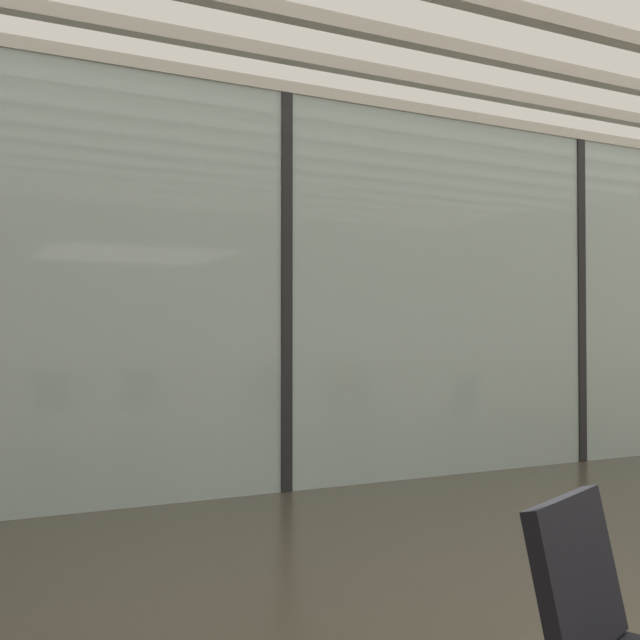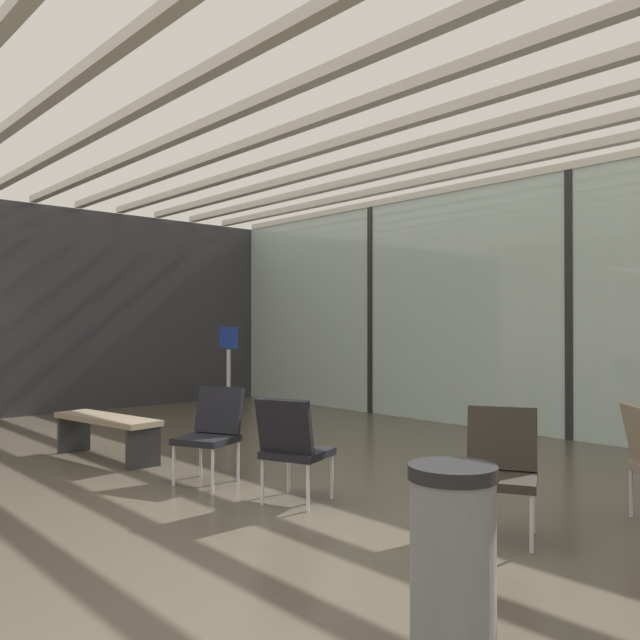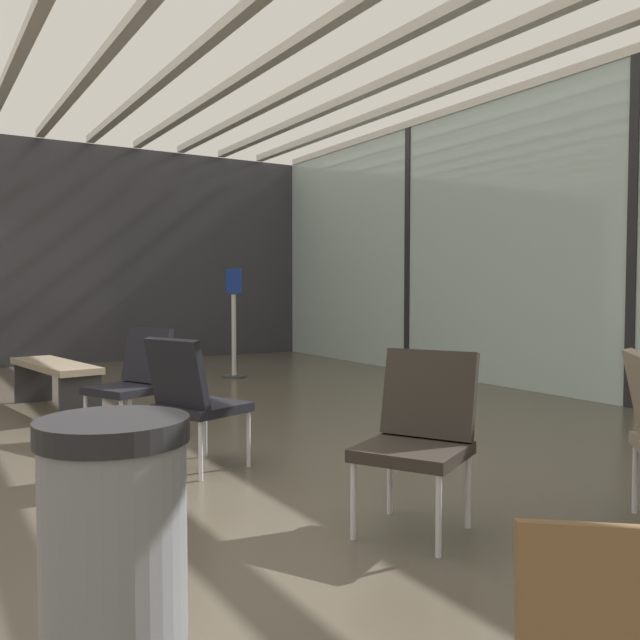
{
  "view_description": "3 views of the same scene",
  "coord_description": "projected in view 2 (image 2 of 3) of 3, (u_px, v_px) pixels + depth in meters",
  "views": [
    {
      "loc": [
        -2.95,
        -1.0,
        1.34
      ],
      "look_at": [
        0.49,
        5.46,
        1.49
      ],
      "focal_mm": 44.48,
      "sensor_mm": 36.0,
      "label": 1
    },
    {
      "loc": [
        4.04,
        -2.73,
        1.44
      ],
      "look_at": [
        -1.78,
        2.49,
        1.52
      ],
      "focal_mm": 36.47,
      "sensor_mm": 36.0,
      "label": 2
    },
    {
      "loc": [
        4.06,
        -0.9,
        1.18
      ],
      "look_at": [
        -1.06,
        2.21,
        0.9
      ],
      "focal_mm": 37.7,
      "sensor_mm": 36.0,
      "label": 3
    }
  ],
  "objects": [
    {
      "name": "waiting_bench",
      "position": [
        107.0,
        426.0,
        7.05
      ],
      "size": [
        1.54,
        0.62,
        0.47
      ],
      "rotation": [
        0.0,
        0.0,
        0.15
      ],
      "color": "#7F705B",
      "rests_on": "ground"
    },
    {
      "name": "side_wall_left_panels",
      "position": [
        80.0,
        310.0,
        11.08
      ],
      "size": [
        0.1,
        11.2,
        3.45
      ],
      "primitive_type": "cube",
      "color": "#2D2D33",
      "rests_on": "ground"
    },
    {
      "name": "info_sign",
      "position": [
        229.0,
        378.0,
        9.68
      ],
      "size": [
        0.44,
        0.32,
        1.44
      ],
      "color": "#333333",
      "rests_on": "ground"
    },
    {
      "name": "trash_bin",
      "position": [
        453.0,
        566.0,
        2.73
      ],
      "size": [
        0.38,
        0.38,
        0.86
      ],
      "color": "slate",
      "rests_on": "ground"
    },
    {
      "name": "window_mullion_1",
      "position": [
        571.0,
        305.0,
        8.3
      ],
      "size": [
        0.1,
        0.12,
        3.45
      ],
      "primitive_type": "cube",
      "color": "black",
      "rests_on": "ground"
    },
    {
      "name": "lounge_chair_3",
      "position": [
        212.0,
        428.0,
        6.06
      ],
      "size": [
        0.65,
        0.67,
        0.87
      ],
      "rotation": [
        0.0,
        0.0,
        0.41
      ],
      "color": "black",
      "rests_on": "ground"
    },
    {
      "name": "ceiling_slats",
      "position": [
        399.0,
        109.0,
        6.12
      ],
      "size": [
        13.72,
        6.72,
        0.1
      ],
      "color": "beige",
      "rests_on": "glass_curtain_wall"
    },
    {
      "name": "ground_plane",
      "position": [
        230.0,
        521.0,
        4.82
      ],
      "size": [
        60.0,
        60.0,
        0.0
      ],
      "primitive_type": "plane",
      "color": "#4C4438"
    },
    {
      "name": "glass_curtain_wall",
      "position": [
        571.0,
        305.0,
        8.3
      ],
      "size": [
        14.0,
        0.08,
        3.45
      ],
      "primitive_type": "cube",
      "color": "#A3B7B2",
      "rests_on": "ground"
    },
    {
      "name": "lounge_chair_2",
      "position": [
        292.0,
        443.0,
        5.27
      ],
      "size": [
        0.63,
        0.66,
        0.87
      ],
      "rotation": [
        0.0,
        0.0,
        3.5
      ],
      "color": "black",
      "rests_on": "ground"
    },
    {
      "name": "lounge_chair_1",
      "position": [
        501.0,
        464.0,
        4.5
      ],
      "size": [
        0.67,
        0.69,
        0.87
      ],
      "rotation": [
        0.0,
        0.0,
        0.5
      ],
      "color": "#28231E",
      "rests_on": "ground"
    },
    {
      "name": "window_mullion_0",
      "position": [
        372.0,
        310.0,
        10.91
      ],
      "size": [
        0.1,
        0.12,
        3.45
      ],
      "primitive_type": "cube",
      "color": "black",
      "rests_on": "ground"
    }
  ]
}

